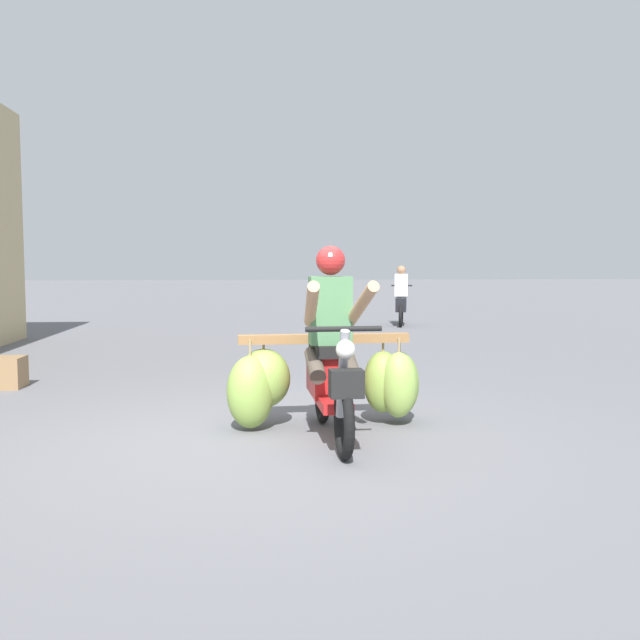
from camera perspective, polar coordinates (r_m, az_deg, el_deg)
name	(u,v)px	position (r m, az deg, el deg)	size (l,w,h in m)	color
ground_plane	(270,442)	(5.72, -4.13, -9.91)	(120.00, 120.00, 0.00)	slate
motorbike_main_loaded	(327,374)	(6.00, 0.56, -4.39)	(1.78, 1.76, 1.58)	black
motorbike_distant_ahead_left	(401,301)	(16.44, 6.63, 1.53)	(0.60, 1.60, 1.40)	black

